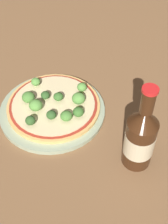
% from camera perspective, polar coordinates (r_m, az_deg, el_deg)
% --- Properties ---
extents(ground_plane, '(3.00, 3.00, 0.00)m').
position_cam_1_polar(ground_plane, '(0.82, -5.14, -0.16)').
color(ground_plane, brown).
extents(plate, '(0.28, 0.28, 0.01)m').
position_cam_1_polar(plate, '(0.82, -5.68, 0.47)').
color(plate, '#93A384').
rests_on(plate, ground_plane).
extents(pizza, '(0.24, 0.24, 0.01)m').
position_cam_1_polar(pizza, '(0.82, -5.58, 1.23)').
color(pizza, tan).
rests_on(pizza, plate).
extents(broccoli_floret_0, '(0.03, 0.03, 0.03)m').
position_cam_1_polar(broccoli_floret_0, '(0.82, -10.14, 2.69)').
color(broccoli_floret_0, '#7A9E5B').
rests_on(broccoli_floret_0, pizza).
extents(broccoli_floret_1, '(0.03, 0.03, 0.03)m').
position_cam_1_polar(broccoli_floret_1, '(0.83, -0.39, 4.57)').
color(broccoli_floret_1, '#7A9E5B').
rests_on(broccoli_floret_1, pizza).
extents(broccoli_floret_2, '(0.03, 0.03, 0.02)m').
position_cam_1_polar(broccoli_floret_2, '(0.76, -3.26, -0.73)').
color(broccoli_floret_2, '#7A9E5B').
rests_on(broccoli_floret_2, pizza).
extents(broccoli_floret_3, '(0.02, 0.02, 0.02)m').
position_cam_1_polar(broccoli_floret_3, '(0.77, -6.00, -0.53)').
color(broccoli_floret_3, '#7A9E5B').
rests_on(broccoli_floret_3, pizza).
extents(broccoli_floret_4, '(0.02, 0.02, 0.02)m').
position_cam_1_polar(broccoli_floret_4, '(0.86, -8.82, 5.49)').
color(broccoli_floret_4, '#7A9E5B').
rests_on(broccoli_floret_4, pizza).
extents(broccoli_floret_5, '(0.03, 0.03, 0.03)m').
position_cam_1_polar(broccoli_floret_5, '(0.79, -8.83, 1.22)').
color(broccoli_floret_5, '#7A9E5B').
rests_on(broccoli_floret_5, pizza).
extents(broccoli_floret_6, '(0.03, 0.03, 0.02)m').
position_cam_1_polar(broccoli_floret_6, '(0.81, -5.01, 2.88)').
color(broccoli_floret_6, '#7A9E5B').
rests_on(broccoli_floret_6, pizza).
extents(broccoli_floret_7, '(0.03, 0.03, 0.03)m').
position_cam_1_polar(broccoli_floret_7, '(0.80, -1.00, 2.50)').
color(broccoli_floret_7, '#7A9E5B').
rests_on(broccoli_floret_7, pizza).
extents(broccoli_floret_8, '(0.03, 0.03, 0.03)m').
position_cam_1_polar(broccoli_floret_8, '(0.77, -1.04, -0.00)').
color(broccoli_floret_8, '#7A9E5B').
rests_on(broccoli_floret_8, pizza).
extents(broccoli_floret_9, '(0.02, 0.02, 0.02)m').
position_cam_1_polar(broccoli_floret_9, '(0.82, -7.08, 3.06)').
color(broccoli_floret_9, '#7A9E5B').
rests_on(broccoli_floret_9, pizza).
extents(broccoli_floret_10, '(0.02, 0.02, 0.03)m').
position_cam_1_polar(broccoli_floret_10, '(0.76, -9.79, -1.56)').
color(broccoli_floret_10, '#7A9E5B').
rests_on(broccoli_floret_10, pizza).
extents(beer_bottle, '(0.07, 0.07, 0.22)m').
position_cam_1_polar(beer_bottle, '(0.67, 10.24, -4.58)').
color(beer_bottle, '#381E0F').
rests_on(beer_bottle, ground_plane).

